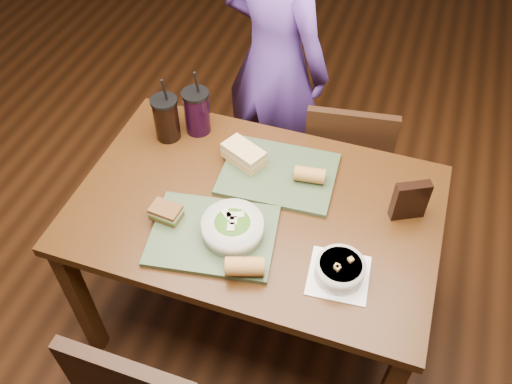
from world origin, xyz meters
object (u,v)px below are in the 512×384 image
Objects in this scene: diner at (274,62)px; chip_bag at (410,200)px; chair_far at (347,166)px; sandwich_near at (166,212)px; salad_bowl at (233,227)px; soup_bowl at (340,269)px; baguette_far at (310,175)px; baguette_near at (245,266)px; cup_berry at (197,111)px; dining_table at (256,221)px; sandwich_far at (244,154)px; cup_cola at (166,118)px; tray_near at (213,235)px; tray_far at (279,174)px.

diner is 9.87× the size of chip_bag.
sandwich_near is (-0.51, -0.75, 0.32)m from chair_far.
salad_bowl reaches higher than soup_bowl.
baguette_near is at bearing -101.24° from baguette_far.
cup_berry is at bearing 124.63° from salad_bowl.
sandwich_far is (-0.11, 0.18, 0.14)m from dining_table.
chair_far reaches higher than baguette_near.
sandwich_near is at bearing -65.92° from cup_cola.
soup_bowl is 1.85× the size of baguette_far.
cup_cola is (-0.36, 0.42, 0.09)m from tray_near.
cup_berry reaches higher than dining_table.
salad_bowl reaches higher than tray_near.
tray_far is at bearing -116.66° from chair_far.
dining_table is at bearing 165.89° from chip_bag.
tray_near is at bearing 177.92° from soup_bowl.
diner is 5.43× the size of cup_cola.
soup_bowl reaches higher than dining_table.
dining_table is 0.84× the size of diner.
diner is 14.28× the size of sandwich_near.
sandwich_near is at bearing -124.51° from chair_far.
cup_berry reaches higher than sandwich_near.
cup_berry is (-0.39, 0.14, 0.09)m from tray_far.
tray_far is at bearing 78.67° from dining_table.
baguette_near is (0.03, -0.46, 0.04)m from tray_far.
sandwich_far reaches higher than dining_table.
diner is 5.32× the size of cup_berry.
soup_bowl is 0.41m from baguette_far.
diner reaches higher than baguette_near.
tray_near is 0.44m from soup_bowl.
chip_bag is (0.51, 0.13, 0.17)m from dining_table.
soup_bowl is (0.35, -0.20, 0.13)m from dining_table.
sandwich_near is at bearing -142.22° from baguette_far.
cup_cola reaches higher than chip_bag.
dining_table is 0.20m from tray_far.
cup_cola reaches higher than tray_far.
soup_bowl is 1.68× the size of baguette_near.
sandwich_far is at bearing 146.96° from chip_bag.
chair_far is 4.64× the size of sandwich_far.
chair_far is at bearing 69.95° from salad_bowl.
baguette_far is 0.53m from cup_berry.
cup_berry is at bearing 37.24° from cup_cola.
tray_near is 0.68m from chip_bag.
baguette_near is (0.33, -0.13, 0.01)m from sandwich_near.
dining_table is 0.26m from sandwich_far.
cup_berry reaches higher than chip_bag.
chair_far is 0.64m from chip_bag.
sandwich_far reaches higher than soup_bowl.
cup_cola reaches higher than baguette_far.
sandwich_near is 0.37× the size of cup_berry.
sandwich_far is at bearing 173.27° from tray_far.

